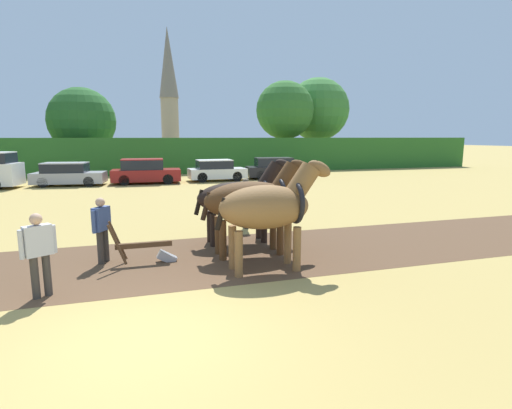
# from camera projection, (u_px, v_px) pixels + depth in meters

# --- Properties ---
(ground_plane) EXTENTS (240.00, 240.00, 0.00)m
(ground_plane) POSITION_uv_depth(u_px,v_px,m) (142.00, 341.00, 5.86)
(ground_plane) COLOR #A88E4C
(plowed_furrow_strip) EXTENTS (32.58, 4.48, 0.01)m
(plowed_furrow_strip) POSITION_uv_depth(u_px,v_px,m) (36.00, 273.00, 8.79)
(plowed_furrow_strip) COLOR brown
(plowed_furrow_strip) RESTS_ON ground
(hedgerow) EXTENTS (64.18, 1.40, 2.89)m
(hedgerow) POSITION_uv_depth(u_px,v_px,m) (130.00, 156.00, 31.27)
(hedgerow) COLOR #286023
(hedgerow) RESTS_ON ground
(tree_center) EXTENTS (5.43, 5.43, 6.99)m
(tree_center) POSITION_uv_depth(u_px,v_px,m) (82.00, 121.00, 33.04)
(tree_center) COLOR #423323
(tree_center) RESTS_ON ground
(tree_center_right) EXTENTS (5.39, 5.39, 8.12)m
(tree_center_right) POSITION_uv_depth(u_px,v_px,m) (285.00, 110.00, 37.35)
(tree_center_right) COLOR #423323
(tree_center_right) RESTS_ON ground
(tree_right) EXTENTS (6.33, 6.33, 8.89)m
(tree_right) POSITION_uv_depth(u_px,v_px,m) (318.00, 110.00, 40.74)
(tree_right) COLOR brown
(tree_right) RESTS_ON ground
(church_spire) EXTENTS (3.21, 3.21, 20.85)m
(church_spire) POSITION_uv_depth(u_px,v_px,m) (169.00, 89.00, 66.64)
(church_spire) COLOR gray
(church_spire) RESTS_ON ground
(draft_horse_lead_left) EXTENTS (2.75, 1.05, 2.52)m
(draft_horse_lead_left) POSITION_uv_depth(u_px,v_px,m) (269.00, 206.00, 8.78)
(draft_horse_lead_left) COLOR brown
(draft_horse_lead_left) RESTS_ON ground
(draft_horse_lead_right) EXTENTS (2.94, 1.02, 2.46)m
(draft_horse_lead_right) POSITION_uv_depth(u_px,v_px,m) (253.00, 200.00, 9.98)
(draft_horse_lead_right) COLOR #513319
(draft_horse_lead_right) RESTS_ON ground
(draft_horse_trail_left) EXTENTS (2.96, 0.94, 2.41)m
(draft_horse_trail_left) POSITION_uv_depth(u_px,v_px,m) (241.00, 197.00, 11.18)
(draft_horse_trail_left) COLOR black
(draft_horse_trail_left) RESTS_ON ground
(plow) EXTENTS (1.54, 0.47, 1.13)m
(plow) POSITION_uv_depth(u_px,v_px,m) (150.00, 250.00, 9.43)
(plow) COLOR #4C331E
(plow) RESTS_ON ground
(farmer_at_plow) EXTENTS (0.42, 0.55, 1.56)m
(farmer_at_plow) POSITION_uv_depth(u_px,v_px,m) (102.00, 226.00, 9.36)
(farmer_at_plow) COLOR #38332D
(farmer_at_plow) RESTS_ON ground
(farmer_beside_team) EXTENTS (0.40, 0.63, 1.61)m
(farmer_beside_team) POSITION_uv_depth(u_px,v_px,m) (246.00, 200.00, 12.96)
(farmer_beside_team) COLOR #38332D
(farmer_beside_team) RESTS_ON ground
(farmer_onlooker_left) EXTENTS (0.57, 0.41, 1.59)m
(farmer_onlooker_left) POSITION_uv_depth(u_px,v_px,m) (39.00, 250.00, 7.31)
(farmer_onlooker_left) COLOR #38332D
(farmer_onlooker_left) RESTS_ON ground
(parked_car_left) EXTENTS (4.35, 2.31, 1.42)m
(parked_car_left) POSITION_uv_depth(u_px,v_px,m) (68.00, 175.00, 24.40)
(parked_car_left) COLOR #9E9EA8
(parked_car_left) RESTS_ON ground
(parked_car_center_left) EXTENTS (4.35, 2.08, 1.58)m
(parked_car_center_left) POSITION_uv_depth(u_px,v_px,m) (145.00, 172.00, 25.52)
(parked_car_center_left) COLOR maroon
(parked_car_center_left) RESTS_ON ground
(parked_car_center) EXTENTS (3.84, 1.82, 1.43)m
(parked_car_center) POSITION_uv_depth(u_px,v_px,m) (216.00, 171.00, 27.12)
(parked_car_center) COLOR silver
(parked_car_center) RESTS_ON ground
(parked_car_center_right) EXTENTS (4.46, 2.36, 1.49)m
(parked_car_center_right) POSITION_uv_depth(u_px,v_px,m) (276.00, 168.00, 28.65)
(parked_car_center_right) COLOR black
(parked_car_center_right) RESTS_ON ground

